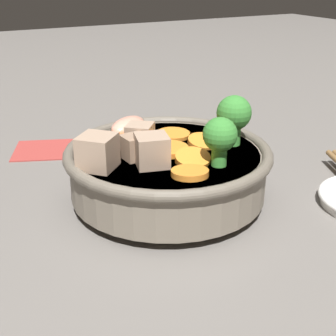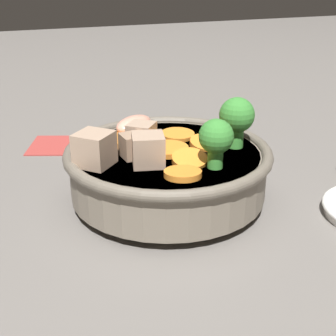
{
  "view_description": "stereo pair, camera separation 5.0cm",
  "coord_description": "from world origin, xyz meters",
  "views": [
    {
      "loc": [
        0.21,
        0.4,
        0.24
      ],
      "look_at": [
        0.0,
        0.0,
        0.04
      ],
      "focal_mm": 50.0,
      "sensor_mm": 36.0,
      "label": 1
    },
    {
      "loc": [
        0.17,
        0.43,
        0.24
      ],
      "look_at": [
        0.0,
        0.0,
        0.04
      ],
      "focal_mm": 50.0,
      "sensor_mm": 36.0,
      "label": 2
    }
  ],
  "objects": [
    {
      "name": "ground_plane",
      "position": [
        0.0,
        0.0,
        0.0
      ],
      "size": [
        3.0,
        3.0,
        0.0
      ],
      "primitive_type": "plane",
      "color": "slate"
    },
    {
      "name": "napkin",
      "position": [
        0.07,
        -0.21,
        0.0
      ],
      "size": [
        0.13,
        0.11,
        0.0
      ],
      "color": "#A33833",
      "rests_on": "ground_plane"
    },
    {
      "name": "stirfry_bowl",
      "position": [
        -0.0,
        0.0,
        0.04
      ],
      "size": [
        0.22,
        0.22,
        0.11
      ],
      "color": "slate",
      "rests_on": "ground_plane"
    }
  ]
}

